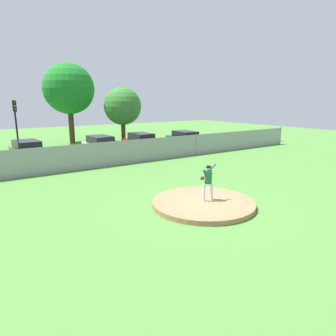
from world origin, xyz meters
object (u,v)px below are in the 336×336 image
(traffic_light_near, at_px, (16,118))
(parked_car_slate, at_px, (27,152))
(parked_car_red, at_px, (141,143))
(pitcher_youth, at_px, (208,179))
(traffic_cone_orange, at_px, (178,149))
(baseball, at_px, (186,193))
(parked_car_white, at_px, (100,146))
(parked_car_teal, at_px, (185,139))

(traffic_light_near, bearing_deg, parked_car_slate, -89.37)
(traffic_light_near, bearing_deg, parked_car_red, -23.26)
(pitcher_youth, height_order, traffic_cone_orange, pitcher_youth)
(baseball, bearing_deg, parked_car_white, 85.83)
(baseball, xyz_separation_m, parked_car_slate, (-4.71, 13.29, 0.56))
(parked_car_red, relative_size, traffic_cone_orange, 7.75)
(parked_car_teal, relative_size, parked_car_red, 1.09)
(pitcher_youth, height_order, baseball, pitcher_youth)
(parked_car_teal, relative_size, parked_car_white, 1.03)
(parked_car_slate, height_order, parked_car_teal, parked_car_slate)
(parked_car_red, bearing_deg, traffic_cone_orange, -36.98)
(parked_car_slate, height_order, traffic_cone_orange, parked_car_slate)
(parked_car_slate, distance_m, parked_car_red, 9.57)
(parked_car_teal, distance_m, parked_car_white, 9.16)
(baseball, distance_m, traffic_light_near, 18.02)
(parked_car_white, bearing_deg, parked_car_slate, 178.34)
(parked_car_red, distance_m, traffic_light_near, 10.72)
(parked_car_slate, relative_size, parked_car_white, 1.00)
(parked_car_red, bearing_deg, baseball, -110.48)
(pitcher_youth, distance_m, parked_car_red, 14.97)
(traffic_cone_orange, height_order, traffic_light_near, traffic_light_near)
(parked_car_red, height_order, parked_car_white, parked_car_red)
(parked_car_white, height_order, traffic_light_near, traffic_light_near)
(pitcher_youth, height_order, parked_car_teal, pitcher_youth)
(pitcher_youth, relative_size, baseball, 22.05)
(parked_car_white, xyz_separation_m, traffic_light_near, (-5.71, 4.01, 2.35))
(pitcher_youth, bearing_deg, parked_car_teal, 55.72)
(pitcher_youth, bearing_deg, parked_car_white, 87.17)
(pitcher_youth, height_order, parked_car_white, pitcher_youth)
(baseball, bearing_deg, parked_car_slate, 109.53)
(parked_car_slate, bearing_deg, parked_car_teal, -0.16)
(pitcher_youth, xyz_separation_m, traffic_cone_orange, (7.33, 12.19, -0.92))
(parked_car_red, distance_m, parked_car_white, 3.90)
(parked_car_teal, distance_m, traffic_cone_orange, 3.46)
(parked_car_slate, xyz_separation_m, parked_car_red, (9.57, -0.28, -0.01))
(parked_car_red, bearing_deg, traffic_light_near, 156.74)
(parked_car_slate, xyz_separation_m, parked_car_teal, (14.83, -0.04, -0.05))
(parked_car_teal, xyz_separation_m, parked_car_white, (-9.16, -0.12, 0.05))
(parked_car_teal, xyz_separation_m, traffic_cone_orange, (-2.54, -2.29, -0.49))
(parked_car_teal, bearing_deg, pitcher_youth, -124.28)
(baseball, bearing_deg, traffic_cone_orange, 55.32)
(parked_car_red, bearing_deg, parked_car_white, 178.25)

